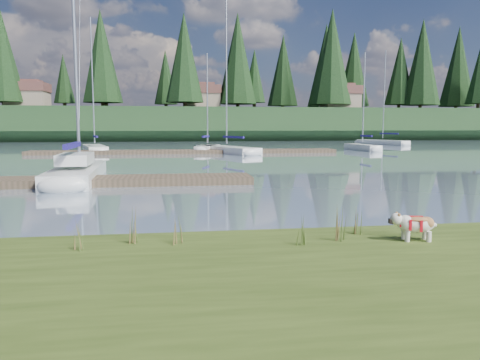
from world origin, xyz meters
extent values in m
plane|color=#8093A8|center=(0.00, 30.00, 0.00)|extent=(200.00, 200.00, 0.00)
cube|color=#193118|center=(0.00, 73.00, 2.50)|extent=(200.00, 20.00, 5.00)
cylinder|color=silver|center=(4.79, -2.81, 0.44)|extent=(0.09, 0.09, 0.18)
cylinder|color=silver|center=(4.82, -2.63, 0.44)|extent=(0.09, 0.09, 0.18)
cylinder|color=silver|center=(5.15, -2.87, 0.44)|extent=(0.09, 0.09, 0.18)
cylinder|color=silver|center=(5.18, -2.69, 0.44)|extent=(0.09, 0.09, 0.18)
ellipsoid|color=silver|center=(4.99, -2.75, 0.64)|extent=(0.65, 0.40, 0.29)
ellipsoid|color=#A0693C|center=(4.99, -2.75, 0.73)|extent=(0.47, 0.35, 0.10)
ellipsoid|color=silver|center=(4.63, -2.69, 0.73)|extent=(0.25, 0.25, 0.21)
cube|color=black|center=(4.54, -2.67, 0.69)|extent=(0.08, 0.12, 0.08)
cube|color=silver|center=(-3.32, 10.94, 0.22)|extent=(2.23, 7.99, 0.70)
ellipsoid|color=silver|center=(-3.54, 14.89, 0.22)|extent=(1.84, 2.25, 0.70)
cylinder|color=silver|center=(-3.36, 11.66, 6.79)|extent=(0.14, 0.14, 11.98)
cube|color=navy|center=(-3.26, 9.78, 1.55)|extent=(0.40, 3.60, 0.20)
cube|color=silver|center=(-3.30, 10.49, 0.95)|extent=(1.41, 2.94, 0.45)
cube|color=#4C3D2C|center=(-4.00, 9.00, 0.15)|extent=(16.00, 2.00, 0.30)
cube|color=#4C3D2C|center=(2.00, 30.00, 0.15)|extent=(26.00, 2.20, 0.30)
cube|color=silver|center=(-6.17, 33.98, 0.22)|extent=(3.32, 7.30, 0.70)
ellipsoid|color=silver|center=(-7.05, 37.43, 0.22)|extent=(1.98, 2.27, 0.70)
cylinder|color=silver|center=(-6.17, 33.98, 6.37)|extent=(0.12, 0.12, 11.13)
cube|color=navy|center=(-5.94, 33.04, 1.40)|extent=(0.89, 2.80, 0.20)
cube|color=silver|center=(4.04, 32.59, 0.22)|extent=(2.75, 5.20, 0.70)
ellipsoid|color=silver|center=(4.87, 35.00, 0.22)|extent=(1.50, 1.68, 0.70)
cylinder|color=silver|center=(4.04, 32.59, 4.81)|extent=(0.12, 0.12, 8.02)
cube|color=navy|center=(3.82, 31.93, 1.40)|extent=(0.85, 1.98, 0.20)
cube|color=silver|center=(5.53, 30.28, 0.22)|extent=(5.01, 8.39, 0.70)
ellipsoid|color=silver|center=(3.89, 34.10, 0.22)|extent=(2.56, 2.80, 0.70)
cylinder|color=silver|center=(5.53, 30.28, 7.20)|extent=(0.12, 0.12, 12.79)
cube|color=navy|center=(5.97, 29.23, 1.40)|extent=(1.48, 3.12, 0.20)
cube|color=silver|center=(19.01, 32.77, 0.22)|extent=(1.62, 5.55, 0.70)
ellipsoid|color=silver|center=(18.82, 35.49, 0.22)|extent=(1.30, 1.57, 0.70)
cylinder|color=silver|center=(19.01, 32.77, 5.02)|extent=(0.12, 0.12, 8.44)
cube|color=navy|center=(19.06, 32.02, 1.40)|extent=(0.35, 2.18, 0.20)
cube|color=silver|center=(27.11, 45.59, 0.22)|extent=(4.31, 7.35, 0.70)
ellipsoid|color=silver|center=(25.72, 48.95, 0.22)|extent=(2.22, 2.44, 0.70)
cylinder|color=silver|center=(27.11, 45.59, 6.22)|extent=(0.12, 0.12, 10.84)
cube|color=navy|center=(27.49, 44.67, 1.40)|extent=(1.29, 2.75, 0.20)
cone|color=#475B23|center=(0.01, -2.18, 0.68)|extent=(0.03, 0.03, 0.65)
cone|color=brown|center=(0.12, -2.25, 0.61)|extent=(0.03, 0.03, 0.52)
cone|color=#475B23|center=(0.07, -2.15, 0.71)|extent=(0.03, 0.03, 0.72)
cone|color=brown|center=(0.15, -2.21, 0.58)|extent=(0.03, 0.03, 0.46)
cone|color=#475B23|center=(0.03, -2.26, 0.64)|extent=(0.03, 0.03, 0.59)
cone|color=#475B23|center=(0.83, -2.36, 0.60)|extent=(0.03, 0.03, 0.49)
cone|color=brown|center=(0.94, -2.43, 0.55)|extent=(0.03, 0.03, 0.39)
cone|color=#475B23|center=(0.89, -2.33, 0.62)|extent=(0.03, 0.03, 0.54)
cone|color=brown|center=(0.97, -2.39, 0.52)|extent=(0.03, 0.03, 0.34)
cone|color=#475B23|center=(0.85, -2.44, 0.57)|extent=(0.03, 0.03, 0.44)
cone|color=#475B23|center=(3.63, -2.58, 0.64)|extent=(0.03, 0.03, 0.59)
cone|color=brown|center=(3.74, -2.65, 0.59)|extent=(0.03, 0.03, 0.47)
cone|color=#475B23|center=(3.69, -2.55, 0.67)|extent=(0.03, 0.03, 0.65)
cone|color=brown|center=(3.77, -2.61, 0.56)|extent=(0.03, 0.03, 0.41)
cone|color=#475B23|center=(3.65, -2.66, 0.61)|extent=(0.03, 0.03, 0.53)
cone|color=#475B23|center=(-0.81, -2.53, 0.57)|extent=(0.03, 0.03, 0.44)
cone|color=brown|center=(-0.70, -2.60, 0.53)|extent=(0.03, 0.03, 0.35)
cone|color=#475B23|center=(-0.75, -2.50, 0.59)|extent=(0.03, 0.03, 0.49)
cone|color=brown|center=(-0.67, -2.56, 0.50)|extent=(0.03, 0.03, 0.31)
cone|color=#475B23|center=(-0.79, -2.61, 0.55)|extent=(0.03, 0.03, 0.40)
cone|color=#475B23|center=(2.84, -2.78, 0.58)|extent=(0.03, 0.03, 0.46)
cone|color=brown|center=(2.95, -2.85, 0.54)|extent=(0.03, 0.03, 0.37)
cone|color=#475B23|center=(2.90, -2.75, 0.60)|extent=(0.03, 0.03, 0.51)
cone|color=brown|center=(2.98, -2.81, 0.51)|extent=(0.03, 0.03, 0.32)
cone|color=#475B23|center=(2.86, -2.86, 0.56)|extent=(0.03, 0.03, 0.42)
cone|color=#475B23|center=(4.16, -2.12, 0.61)|extent=(0.03, 0.03, 0.52)
cone|color=brown|center=(4.27, -2.19, 0.56)|extent=(0.03, 0.03, 0.42)
cone|color=#475B23|center=(4.22, -2.09, 0.64)|extent=(0.03, 0.03, 0.58)
cone|color=brown|center=(4.30, -2.15, 0.53)|extent=(0.03, 0.03, 0.37)
cone|color=#475B23|center=(4.18, -2.20, 0.59)|extent=(0.03, 0.03, 0.47)
cube|color=#33281C|center=(0.00, -1.60, 0.07)|extent=(60.00, 0.50, 0.14)
cylinder|color=#382619|center=(-25.00, 68.00, 5.90)|extent=(0.60, 0.60, 1.80)
cone|color=black|center=(-25.00, 68.00, 13.55)|extent=(6.60, 6.60, 15.00)
cylinder|color=#382619|center=(-10.00, 72.00, 5.90)|extent=(0.60, 0.60, 1.80)
cone|color=black|center=(-10.00, 72.00, 11.75)|extent=(4.84, 4.84, 11.00)
cylinder|color=#382619|center=(3.00, 66.00, 5.90)|extent=(0.60, 0.60, 1.80)
cone|color=black|center=(3.00, 66.00, 13.10)|extent=(6.16, 6.16, 14.00)
cylinder|color=#382619|center=(15.00, 70.00, 5.90)|extent=(0.60, 0.60, 1.80)
cone|color=black|center=(15.00, 70.00, 10.85)|extent=(3.96, 3.96, 9.00)
cylinder|color=#382619|center=(28.00, 68.00, 5.90)|extent=(0.60, 0.60, 1.80)
cone|color=black|center=(28.00, 68.00, 14.00)|extent=(7.04, 7.04, 16.00)
cylinder|color=#382619|center=(42.00, 71.00, 5.90)|extent=(0.60, 0.60, 1.80)
cone|color=black|center=(42.00, 71.00, 12.20)|extent=(5.28, 5.28, 12.00)
cylinder|color=#382619|center=(55.00, 67.00, 5.90)|extent=(0.60, 0.60, 1.80)
cone|color=black|center=(55.00, 67.00, 11.52)|extent=(4.62, 4.62, 10.50)
cube|color=gray|center=(-22.00, 70.00, 6.40)|extent=(6.00, 5.00, 2.80)
cube|color=brown|center=(-22.00, 70.00, 8.50)|extent=(6.30, 5.30, 1.40)
cube|color=brown|center=(-22.00, 70.00, 9.30)|extent=(4.20, 3.60, 0.70)
cube|color=gray|center=(6.00, 71.00, 6.40)|extent=(6.00, 5.00, 2.80)
cube|color=brown|center=(6.00, 71.00, 8.50)|extent=(6.30, 5.30, 1.40)
cube|color=brown|center=(6.00, 71.00, 9.30)|extent=(4.20, 3.60, 0.70)
cube|color=gray|center=(30.00, 69.00, 6.40)|extent=(6.00, 5.00, 2.80)
cube|color=brown|center=(30.00, 69.00, 8.50)|extent=(6.30, 5.30, 1.40)
cube|color=brown|center=(30.00, 69.00, 9.30)|extent=(4.20, 3.60, 0.70)
camera|label=1|loc=(0.77, -10.23, 2.34)|focal=35.00mm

